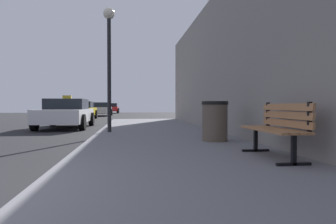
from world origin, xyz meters
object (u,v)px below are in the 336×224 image
at_px(car_white, 66,113).
at_px(car_silver, 101,109).
at_px(trash_bin, 215,121).
at_px(street_lamp, 109,46).
at_px(car_yellow, 81,110).
at_px(bench, 278,126).
at_px(car_red, 111,108).

distance_m(car_white, car_silver, 15.63).
xyz_separation_m(trash_bin, street_lamp, (-2.63, 2.78, 2.23)).
distance_m(street_lamp, car_silver, 19.90).
distance_m(street_lamp, car_yellow, 12.84).
relative_size(bench, car_red, 0.37).
bearing_deg(trash_bin, car_silver, 101.99).
bearing_deg(trash_bin, street_lamp, 133.46).
distance_m(bench, car_white, 10.49).
bearing_deg(bench, car_white, 119.47).
distance_m(bench, street_lamp, 6.33).
distance_m(bench, car_yellow, 18.40).
xyz_separation_m(bench, car_white, (-5.14, 9.14, -0.01)).
bearing_deg(car_white, car_silver, -90.00).
xyz_separation_m(trash_bin, car_yellow, (-5.45, 15.11, 0.03)).
height_order(street_lamp, car_silver, street_lamp).
bearing_deg(car_white, car_yellow, -85.27).
relative_size(bench, car_white, 0.35).
relative_size(trash_bin, street_lamp, 0.24).
bearing_deg(car_yellow, car_white, 94.73).
xyz_separation_m(trash_bin, car_white, (-4.76, 6.80, 0.03)).
relative_size(street_lamp, car_red, 0.95).
xyz_separation_m(car_yellow, car_red, (0.99, 17.19, -0.00)).
bearing_deg(car_white, car_red, -90.69).
height_order(street_lamp, car_white, street_lamp).
relative_size(street_lamp, car_silver, 0.91).
relative_size(bench, trash_bin, 1.65).
bearing_deg(car_red, bench, 97.94).
bearing_deg(car_silver, car_red, -91.79).
relative_size(bench, car_silver, 0.36).
bearing_deg(bench, car_silver, 101.85).
relative_size(street_lamp, car_white, 0.89).
distance_m(trash_bin, car_silver, 22.94).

